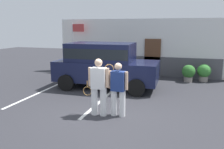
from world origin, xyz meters
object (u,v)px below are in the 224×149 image
object	(u,v)px
potted_plant_by_porch	(188,72)
potted_plant_secondary	(204,72)
tennis_player_woman	(118,89)
tennis_player_man	(99,87)
flag_pole	(75,39)
parked_suv	(104,63)

from	to	relation	value
potted_plant_by_porch	potted_plant_secondary	xyz separation A→B (m)	(0.75, 0.31, 0.02)
tennis_player_woman	potted_plant_secondary	bearing A→B (deg)	-115.21
tennis_player_man	potted_plant_secondary	world-z (taller)	tennis_player_man
potted_plant_secondary	potted_plant_by_porch	bearing A→B (deg)	-157.60
potted_plant_by_porch	flag_pole	distance (m)	6.82
tennis_player_man	flag_pole	world-z (taller)	flag_pole
tennis_player_woman	flag_pole	size ratio (longest dim) A/B	0.57
tennis_player_woman	potted_plant_by_porch	bearing A→B (deg)	-110.00
parked_suv	tennis_player_woman	size ratio (longest dim) A/B	2.75
tennis_player_man	tennis_player_woman	distance (m)	0.60
potted_plant_secondary	flag_pole	xyz separation A→B (m)	(-7.36, 0.33, 1.56)
tennis_player_woman	potted_plant_by_porch	size ratio (longest dim) A/B	1.94
tennis_player_man	tennis_player_woman	xyz separation A→B (m)	(0.59, 0.13, -0.05)
tennis_player_man	tennis_player_woman	bearing A→B (deg)	-170.28
tennis_player_woman	flag_pole	bearing A→B (deg)	-52.37
parked_suv	tennis_player_man	bearing A→B (deg)	-74.96
potted_plant_by_porch	potted_plant_secondary	size ratio (longest dim) A/B	0.97
parked_suv	potted_plant_secondary	distance (m)	5.24
tennis_player_woman	potted_plant_secondary	xyz separation A→B (m)	(2.91, 5.78, -0.38)
tennis_player_man	potted_plant_by_porch	size ratio (longest dim) A/B	2.07
parked_suv	tennis_player_man	distance (m)	3.37
potted_plant_secondary	parked_suv	bearing A→B (deg)	-148.99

